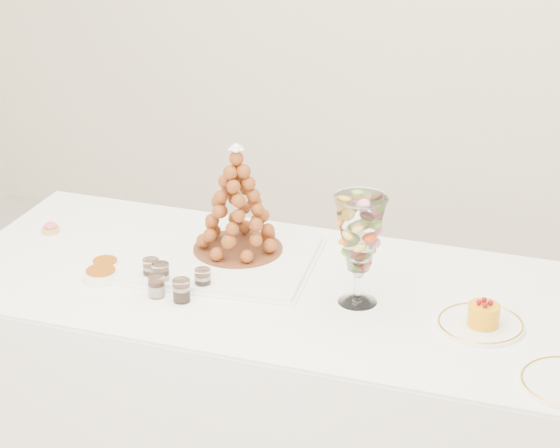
% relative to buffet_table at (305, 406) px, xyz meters
% --- Properties ---
extents(buffet_table, '(2.12, 0.95, 0.79)m').
position_rel_buffet_table_xyz_m(buffet_table, '(0.00, 0.00, 0.00)').
color(buffet_table, white).
rests_on(buffet_table, ground).
extents(lace_tray, '(0.63, 0.51, 0.02)m').
position_rel_buffet_table_xyz_m(lace_tray, '(-0.32, 0.06, 0.40)').
color(lace_tray, white).
rests_on(lace_tray, buffet_table).
extents(macaron_vase, '(0.14, 0.14, 0.31)m').
position_rel_buffet_table_xyz_m(macaron_vase, '(0.16, -0.02, 0.60)').
color(macaron_vase, white).
rests_on(macaron_vase, buffet_table).
extents(cake_plate, '(0.23, 0.23, 0.01)m').
position_rel_buffet_table_xyz_m(cake_plate, '(0.51, -0.03, 0.40)').
color(cake_plate, white).
rests_on(cake_plate, buffet_table).
extents(pink_tart, '(0.06, 0.06, 0.03)m').
position_rel_buffet_table_xyz_m(pink_tart, '(-0.88, 0.05, 0.41)').
color(pink_tart, tan).
rests_on(pink_tart, buffet_table).
extents(verrine_a, '(0.06, 0.06, 0.06)m').
position_rel_buffet_table_xyz_m(verrine_a, '(-0.43, -0.12, 0.43)').
color(verrine_a, white).
rests_on(verrine_a, buffet_table).
extents(verrine_b, '(0.06, 0.06, 0.07)m').
position_rel_buffet_table_xyz_m(verrine_b, '(-0.39, -0.14, 0.43)').
color(verrine_b, white).
rests_on(verrine_b, buffet_table).
extents(verrine_c, '(0.05, 0.05, 0.06)m').
position_rel_buffet_table_xyz_m(verrine_c, '(-0.27, -0.11, 0.43)').
color(verrine_c, white).
rests_on(verrine_c, buffet_table).
extents(verrine_d, '(0.05, 0.05, 0.06)m').
position_rel_buffet_table_xyz_m(verrine_d, '(-0.37, -0.20, 0.43)').
color(verrine_d, white).
rests_on(verrine_d, buffet_table).
extents(verrine_e, '(0.06, 0.06, 0.07)m').
position_rel_buffet_table_xyz_m(verrine_e, '(-0.29, -0.20, 0.43)').
color(verrine_e, white).
rests_on(verrine_e, buffet_table).
extents(ramekin_back, '(0.08, 0.08, 0.03)m').
position_rel_buffet_table_xyz_m(ramekin_back, '(-0.59, -0.11, 0.41)').
color(ramekin_back, white).
rests_on(ramekin_back, buffet_table).
extents(ramekin_front, '(0.10, 0.10, 0.03)m').
position_rel_buffet_table_xyz_m(ramekin_front, '(-0.56, -0.17, 0.41)').
color(ramekin_front, white).
rests_on(ramekin_front, buffet_table).
extents(croquembouche, '(0.27, 0.27, 0.34)m').
position_rel_buffet_table_xyz_m(croquembouche, '(-0.27, 0.13, 0.58)').
color(croquembouche, brown).
rests_on(croquembouche, lace_tray).
extents(mousse_cake, '(0.08, 0.08, 0.07)m').
position_rel_buffet_table_xyz_m(mousse_cake, '(0.51, -0.04, 0.44)').
color(mousse_cake, orange).
rests_on(mousse_cake, cake_plate).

